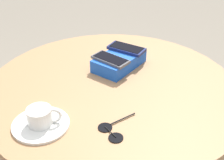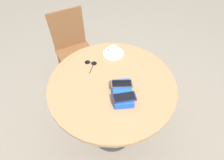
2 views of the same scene
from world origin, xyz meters
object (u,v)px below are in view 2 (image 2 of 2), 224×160
phone_gray (122,84)px  chair_near_window (75,50)px  phone_box (122,93)px  saucer (113,53)px  phone_navy (124,97)px  coffee_cup (113,50)px  round_table (112,94)px  sunglasses (91,63)px

phone_gray → chair_near_window: chair_near_window is taller
phone_box → saucer: bearing=-6.2°
phone_gray → saucer: 0.37m
phone_navy → coffee_cup: size_ratio=1.59×
phone_gray → saucer: bearing=-5.6°
phone_navy → phone_gray: size_ratio=0.99×
phone_navy → chair_near_window: 1.12m
phone_box → saucer: (0.42, -0.05, -0.02)m
phone_gray → saucer: size_ratio=0.88×
round_table → sunglasses: (0.22, 0.11, 0.15)m
coffee_cup → chair_near_window: (0.55, 0.30, -0.37)m
coffee_cup → sunglasses: size_ratio=0.64×
phone_gray → sunglasses: size_ratio=1.03×
round_table → sunglasses: bearing=27.4°
phone_box → coffee_cup: size_ratio=2.38×
phone_box → phone_gray: 0.06m
phone_navy → sunglasses: 0.43m
chair_near_window → coffee_cup: bearing=-150.9°
round_table → chair_near_window: size_ratio=1.02×
sunglasses → chair_near_window: 0.71m
round_table → phone_navy: bearing=-170.3°
phone_gray → coffee_cup: phone_gray is taller
phone_gray → coffee_cup: size_ratio=1.60×
saucer → sunglasses: bearing=110.5°
coffee_cup → sunglasses: coffee_cup is taller
round_table → saucer: bearing=-15.8°
phone_navy → phone_gray: phone_navy is taller
round_table → phone_box: size_ratio=4.05×
saucer → coffee_cup: (-0.00, 0.00, 0.03)m
round_table → phone_navy: 0.27m
round_table → phone_gray: bearing=-148.9°
chair_near_window → phone_gray: bearing=-163.4°
saucer → sunglasses: 0.21m
round_table → saucer: 0.33m
round_table → chair_near_window: (0.83, 0.22, -0.19)m
phone_navy → chair_near_window: (1.02, 0.26, -0.39)m
phone_box → saucer: phone_box is taller
coffee_cup → saucer: bearing=-57.3°
phone_gray → chair_near_window: (0.91, 0.27, -0.39)m
phone_box → sunglasses: size_ratio=1.53×
sunglasses → phone_navy: bearing=-160.2°
phone_box → phone_navy: (-0.05, 0.01, 0.03)m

